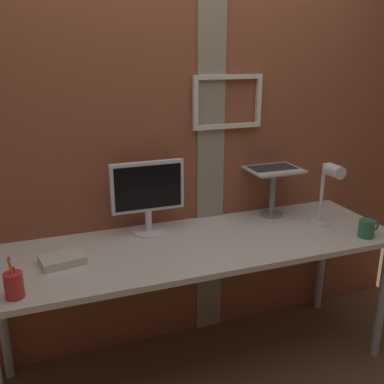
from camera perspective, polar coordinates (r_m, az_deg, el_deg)
name	(u,v)px	position (r m, az deg, el deg)	size (l,w,h in m)	color
ground_plane	(200,363)	(2.78, 0.98, -21.01)	(6.00, 6.00, 0.00)	brown
brick_wall_back	(176,144)	(2.60, -2.05, 6.12)	(3.16, 0.16, 2.44)	brown
desk	(199,255)	(2.40, 0.84, -7.99)	(2.16, 0.69, 0.77)	silver
monitor	(148,191)	(2.42, -5.67, 0.09)	(0.40, 0.18, 0.40)	white
laptop_stand	(273,186)	(2.72, 10.29, 0.79)	(0.28, 0.22, 0.28)	gray
laptop	(268,157)	(2.75, 9.66, 4.42)	(0.31, 0.32, 0.24)	silver
desk_lamp	(328,188)	(2.59, 17.00, 0.48)	(0.12, 0.20, 0.38)	white
pen_cup	(14,285)	(1.99, -21.77, -10.94)	(0.08, 0.08, 0.18)	red
coffee_mug	(367,228)	(2.60, 21.41, -4.35)	(0.12, 0.08, 0.10)	#33724C
paper_clutter_stack	(62,260)	(2.23, -16.20, -8.29)	(0.20, 0.14, 0.04)	silver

